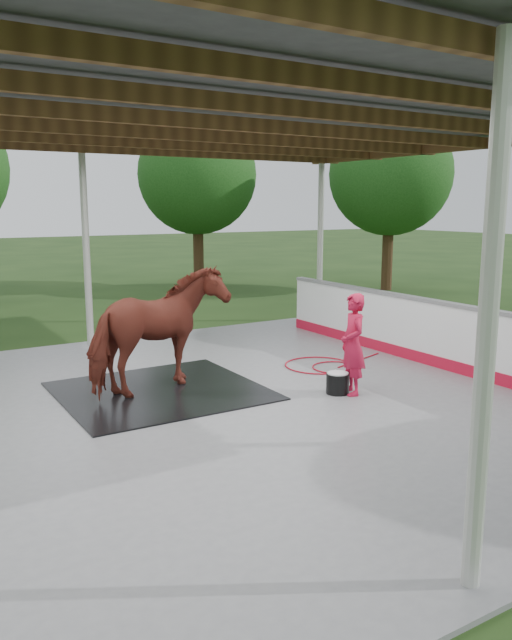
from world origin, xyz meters
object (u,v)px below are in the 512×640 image
dasher_board (432,334)px  handler (353,344)px  wash_bucket (338,383)px  horse (159,331)px

dasher_board → handler: 2.37m
dasher_board → wash_bucket: dasher_board is taller
dasher_board → wash_bucket: 2.53m
dasher_board → horse: (-4.67, 0.97, 0.39)m
dasher_board → wash_bucket: size_ratio=23.43×
handler → horse: bearing=-104.0°
horse → handler: (2.38, -1.56, -0.18)m
horse → handler: size_ratio=1.44×
handler → wash_bucket: size_ratio=4.38×
dasher_board → horse: bearing=168.2°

